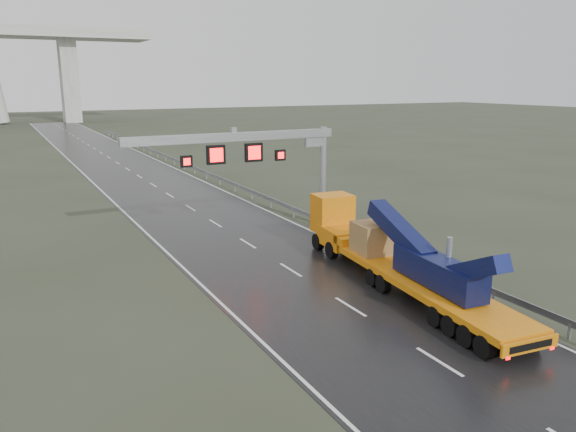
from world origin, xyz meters
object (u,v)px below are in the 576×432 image
sign_gantry (263,153)px  heavy_haul_truck (385,249)px  striped_barrier (330,227)px  exit_sign_pair (382,222)px

sign_gantry → heavy_haul_truck: sign_gantry is taller
striped_barrier → exit_sign_pair: bearing=-56.5°
sign_gantry → striped_barrier: (3.90, -2.53, -5.09)m
heavy_haul_truck → sign_gantry: bearing=104.6°
heavy_haul_truck → striped_barrier: size_ratio=17.09×
sign_gantry → striped_barrier: size_ratio=14.29×
sign_gantry → heavy_haul_truck: (1.76, -11.44, -4.00)m
heavy_haul_truck → striped_barrier: (2.14, 8.91, -1.09)m
sign_gantry → exit_sign_pair: sign_gantry is taller
heavy_haul_truck → exit_sign_pair: size_ratio=7.35×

